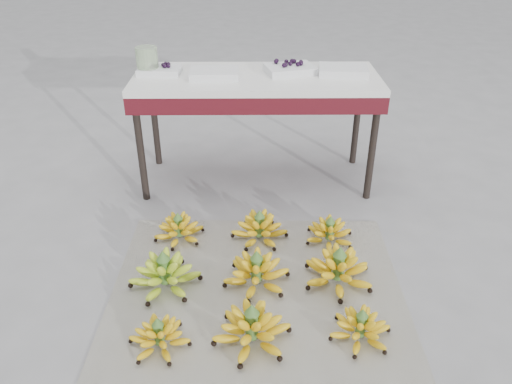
{
  "coord_description": "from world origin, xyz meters",
  "views": [
    {
      "loc": [
        0.03,
        -1.63,
        1.45
      ],
      "look_at": [
        0.05,
        0.34,
        0.31
      ],
      "focal_mm": 35.0,
      "sensor_mm": 36.0,
      "label": 1
    }
  ],
  "objects_px": {
    "bunch_back_center": "(260,229)",
    "tray_far_right": "(343,70)",
    "bunch_front_right": "(361,328)",
    "tray_far_left": "(160,70)",
    "bunch_mid_right": "(338,270)",
    "newspaper_mat": "(257,287)",
    "glass_jar": "(147,61)",
    "bunch_mid_center": "(257,272)",
    "tray_left": "(214,73)",
    "bunch_mid_left": "(165,274)",
    "bunch_front_center": "(252,329)",
    "bunch_back_right": "(330,233)",
    "bunch_front_left": "(159,336)",
    "bunch_back_left": "(179,229)",
    "tray_right": "(290,69)",
    "vendor_table": "(256,88)"
  },
  "relations": [
    {
      "from": "tray_far_right",
      "to": "bunch_front_left",
      "type": "bearing_deg",
      "value": -122.42
    },
    {
      "from": "newspaper_mat",
      "to": "bunch_back_center",
      "type": "bearing_deg",
      "value": 87.53
    },
    {
      "from": "newspaper_mat",
      "to": "glass_jar",
      "type": "xyz_separation_m",
      "value": [
        -0.58,
        1.02,
        0.71
      ]
    },
    {
      "from": "bunch_back_center",
      "to": "tray_far_right",
      "type": "bearing_deg",
      "value": 67.64
    },
    {
      "from": "bunch_front_center",
      "to": "bunch_front_left",
      "type": "bearing_deg",
      "value": -164.51
    },
    {
      "from": "bunch_back_right",
      "to": "tray_right",
      "type": "bearing_deg",
      "value": 101.49
    },
    {
      "from": "bunch_mid_center",
      "to": "tray_far_left",
      "type": "height_order",
      "value": "tray_far_left"
    },
    {
      "from": "bunch_back_right",
      "to": "vendor_table",
      "type": "xyz_separation_m",
      "value": [
        -0.35,
        0.65,
        0.51
      ]
    },
    {
      "from": "bunch_mid_left",
      "to": "bunch_mid_right",
      "type": "height_order",
      "value": "bunch_mid_right"
    },
    {
      "from": "bunch_mid_left",
      "to": "tray_right",
      "type": "bearing_deg",
      "value": 61.39
    },
    {
      "from": "bunch_front_center",
      "to": "bunch_front_right",
      "type": "height_order",
      "value": "bunch_front_center"
    },
    {
      "from": "tray_left",
      "to": "tray_far_right",
      "type": "relative_size",
      "value": 0.94
    },
    {
      "from": "newspaper_mat",
      "to": "bunch_mid_center",
      "type": "height_order",
      "value": "bunch_mid_center"
    },
    {
      "from": "bunch_front_center",
      "to": "tray_far_right",
      "type": "distance_m",
      "value": 1.53
    },
    {
      "from": "tray_right",
      "to": "bunch_back_right",
      "type": "bearing_deg",
      "value": -76.32
    },
    {
      "from": "glass_jar",
      "to": "bunch_front_left",
      "type": "bearing_deg",
      "value": -80.95
    },
    {
      "from": "bunch_front_right",
      "to": "bunch_back_center",
      "type": "bearing_deg",
      "value": 135.57
    },
    {
      "from": "bunch_front_right",
      "to": "bunch_mid_left",
      "type": "distance_m",
      "value": 0.85
    },
    {
      "from": "tray_left",
      "to": "bunch_front_right",
      "type": "bearing_deg",
      "value": -64.12
    },
    {
      "from": "bunch_back_right",
      "to": "bunch_mid_right",
      "type": "bearing_deg",
      "value": -93.09
    },
    {
      "from": "bunch_front_center",
      "to": "bunch_back_left",
      "type": "bearing_deg",
      "value": 129.69
    },
    {
      "from": "bunch_front_center",
      "to": "tray_far_left",
      "type": "height_order",
      "value": "tray_far_left"
    },
    {
      "from": "bunch_back_left",
      "to": "tray_right",
      "type": "distance_m",
      "value": 1.06
    },
    {
      "from": "bunch_back_center",
      "to": "bunch_mid_right",
      "type": "bearing_deg",
      "value": -30.87
    },
    {
      "from": "bunch_front_right",
      "to": "tray_far_left",
      "type": "bearing_deg",
      "value": 140.53
    },
    {
      "from": "bunch_mid_left",
      "to": "bunch_mid_center",
      "type": "distance_m",
      "value": 0.4
    },
    {
      "from": "bunch_mid_right",
      "to": "bunch_front_right",
      "type": "bearing_deg",
      "value": -102.26
    },
    {
      "from": "newspaper_mat",
      "to": "bunch_back_center",
      "type": "distance_m",
      "value": 0.37
    },
    {
      "from": "bunch_back_right",
      "to": "tray_far_right",
      "type": "xyz_separation_m",
      "value": [
        0.12,
        0.67,
        0.61
      ]
    },
    {
      "from": "bunch_back_center",
      "to": "tray_far_left",
      "type": "distance_m",
      "value": 1.05
    },
    {
      "from": "tray_left",
      "to": "tray_right",
      "type": "xyz_separation_m",
      "value": [
        0.41,
        0.07,
        0.0
      ]
    },
    {
      "from": "bunch_mid_right",
      "to": "tray_right",
      "type": "distance_m",
      "value": 1.17
    },
    {
      "from": "bunch_front_center",
      "to": "tray_right",
      "type": "distance_m",
      "value": 1.48
    },
    {
      "from": "tray_far_right",
      "to": "bunch_front_center",
      "type": "bearing_deg",
      "value": -110.93
    },
    {
      "from": "bunch_mid_left",
      "to": "bunch_mid_right",
      "type": "relative_size",
      "value": 0.8
    },
    {
      "from": "bunch_front_left",
      "to": "tray_far_right",
      "type": "relative_size",
      "value": 1.04
    },
    {
      "from": "bunch_front_center",
      "to": "glass_jar",
      "type": "relative_size",
      "value": 2.4
    },
    {
      "from": "tray_left",
      "to": "glass_jar",
      "type": "xyz_separation_m",
      "value": [
        -0.36,
        0.06,
        0.05
      ]
    },
    {
      "from": "bunch_back_left",
      "to": "tray_right",
      "type": "bearing_deg",
      "value": 46.34
    },
    {
      "from": "bunch_mid_right",
      "to": "bunch_back_left",
      "type": "distance_m",
      "value": 0.81
    },
    {
      "from": "newspaper_mat",
      "to": "vendor_table",
      "type": "distance_m",
      "value": 1.14
    },
    {
      "from": "bunch_mid_right",
      "to": "bunch_back_right",
      "type": "bearing_deg",
      "value": 70.53
    },
    {
      "from": "bunch_front_left",
      "to": "bunch_mid_left",
      "type": "bearing_deg",
      "value": 113.64
    },
    {
      "from": "bunch_front_right",
      "to": "bunch_mid_left",
      "type": "xyz_separation_m",
      "value": [
        -0.79,
        0.31,
        0.01
      ]
    },
    {
      "from": "bunch_mid_center",
      "to": "tray_left",
      "type": "bearing_deg",
      "value": 105.51
    },
    {
      "from": "bunch_front_right",
      "to": "glass_jar",
      "type": "height_order",
      "value": "glass_jar"
    },
    {
      "from": "bunch_mid_right",
      "to": "bunch_back_center",
      "type": "height_order",
      "value": "bunch_mid_right"
    },
    {
      "from": "bunch_front_center",
      "to": "bunch_front_right",
      "type": "bearing_deg",
      "value": 13.34
    },
    {
      "from": "bunch_back_center",
      "to": "tray_left",
      "type": "distance_m",
      "value": 0.88
    },
    {
      "from": "bunch_back_left",
      "to": "tray_far_left",
      "type": "relative_size",
      "value": 1.1
    }
  ]
}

